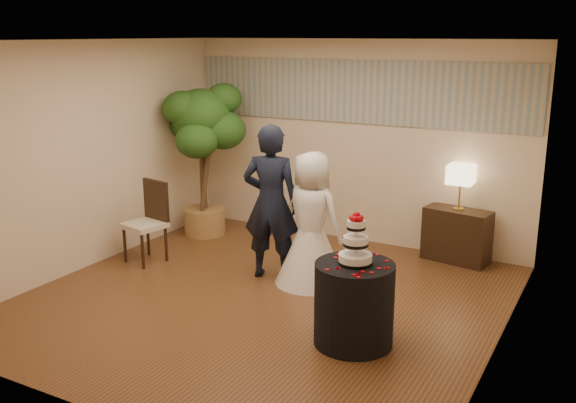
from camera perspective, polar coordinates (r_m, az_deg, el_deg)
The scene contains 15 objects.
floor at distance 7.21m, azimuth -2.24°, elevation -8.71°, with size 5.00×5.00×0.00m, color brown.
ceiling at distance 6.62m, azimuth -2.49°, elevation 14.12°, with size 5.00×5.00×0.00m, color white.
wall_back at distance 8.98m, azimuth 5.88°, elevation 5.24°, with size 5.00×0.06×2.80m, color beige.
wall_front at distance 4.88m, azimuth -17.60°, elevation -3.50°, with size 5.00×0.06×2.80m, color beige.
wall_left at distance 8.32m, azimuth -17.34°, elevation 3.90°, with size 0.06×5.00×2.80m, color beige.
wall_right at distance 5.93m, azimuth 18.85°, elevation -0.41°, with size 0.06×5.00×2.80m, color beige.
mural_border at distance 8.87m, azimuth 5.95°, elevation 9.69°, with size 4.90×0.02×0.85m, color #A0A497.
groom at distance 7.57m, azimuth -1.52°, elevation -0.09°, with size 0.68×0.45×1.86m, color black.
bride at distance 7.43m, azimuth 2.08°, elevation -1.53°, with size 0.85×0.85×1.58m, color white.
cake_table at distance 6.14m, azimuth 5.89°, elevation -9.05°, with size 0.75×0.75×0.80m, color black.
wedding_cake at distance 5.91m, azimuth 6.05°, elevation -3.25°, with size 0.32×0.32×0.50m, color white, non-canonical shape.
console at distance 8.55m, azimuth 14.77°, elevation -2.93°, with size 0.83×0.37×0.69m, color black.
table_lamp at distance 8.38m, azimuth 15.05°, elevation 1.22°, with size 0.32×0.32×0.58m, color #CCB286, non-canonical shape.
ficus_tree at distance 9.29m, azimuth -7.60°, elevation 3.76°, with size 1.07×1.07×2.24m, color #26541A, non-canonical shape.
side_chair at distance 8.40m, azimuth -12.67°, elevation -1.86°, with size 0.48×0.50×1.05m, color black, non-canonical shape.
Camera 1 is at (3.41, -5.68, 2.87)m, focal length 40.00 mm.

